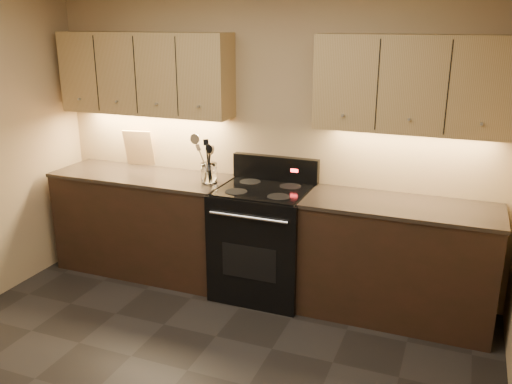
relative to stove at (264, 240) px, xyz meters
The scene contains 14 objects.
wall_back 0.88m from the stove, 104.10° to the left, with size 4.00×0.04×2.60m, color tan.
counter_left 1.18m from the stove, behind, with size 1.62×0.62×0.93m.
counter_right 1.10m from the stove, ahead, with size 1.46×0.62×0.93m.
stove is the anchor object (origin of this frame).
upper_cab_left 1.78m from the stove, behind, with size 1.60×0.30×0.70m, color tan.
upper_cab_right 1.73m from the stove, ahead, with size 1.44×0.30×0.70m, color tan.
outlet_plate 1.55m from the stove, 167.24° to the left, with size 0.09×0.01×0.12m, color #B2B5BA.
utensil_crock 0.73m from the stove, behind, with size 0.15×0.15×0.17m.
cutting_board 1.52m from the stove, 168.90° to the left, with size 0.28×0.02×0.35m, color tan.
wooden_spoon 0.81m from the stove, behind, with size 0.06×0.06×0.30m, color tan, non-canonical shape.
black_spoon 0.82m from the stove, behind, with size 0.06×0.06×0.35m, color black, non-canonical shape.
black_turner 0.81m from the stove, behind, with size 0.08×0.08×0.37m, color black, non-canonical shape.
steel_spatula 0.80m from the stove, behind, with size 0.08×0.08×0.34m, color silver, non-canonical shape.
steel_skimmer 0.82m from the stove, behind, with size 0.09×0.09×0.40m, color silver, non-canonical shape.
Camera 1 is at (1.57, -2.27, 2.24)m, focal length 38.00 mm.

